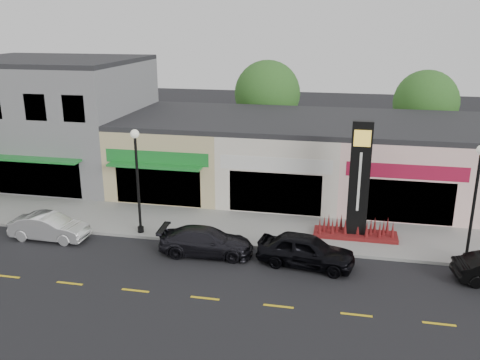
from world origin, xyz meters
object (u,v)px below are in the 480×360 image
at_px(lamp_west_near, 137,171).
at_px(car_dark_sedan, 206,241).
at_px(pylon_sign, 358,197).
at_px(car_white_van, 49,227).
at_px(lamp_east_near, 476,192).
at_px(car_black_sedan, 306,250).

height_order(lamp_west_near, car_dark_sedan, lamp_west_near).
height_order(pylon_sign, car_dark_sedan, pylon_sign).
relative_size(lamp_west_near, car_dark_sedan, 1.21).
bearing_deg(car_dark_sedan, pylon_sign, -68.33).
distance_m(lamp_west_near, car_dark_sedan, 5.11).
relative_size(lamp_west_near, car_white_van, 1.36).
height_order(lamp_west_near, car_white_van, lamp_west_near).
relative_size(lamp_west_near, pylon_sign, 0.91).
distance_m(lamp_west_near, lamp_east_near, 16.00).
xyz_separation_m(lamp_east_near, car_white_van, (-20.36, -1.46, -2.81)).
distance_m(lamp_west_near, car_black_sedan, 9.32).
xyz_separation_m(pylon_sign, car_white_van, (-15.36, -3.15, -1.61)).
xyz_separation_m(pylon_sign, car_black_sedan, (-2.26, -3.45, -1.52)).
bearing_deg(lamp_east_near, car_black_sedan, -166.39).
bearing_deg(pylon_sign, car_white_van, -168.39).
bearing_deg(lamp_west_near, car_black_sedan, -11.37).
height_order(pylon_sign, car_black_sedan, pylon_sign).
bearing_deg(pylon_sign, lamp_west_near, -171.23).
bearing_deg(car_dark_sedan, car_black_sedan, -95.73).
xyz_separation_m(lamp_west_near, lamp_east_near, (16.00, 0.00, 0.00)).
bearing_deg(lamp_east_near, lamp_west_near, 180.00).
relative_size(car_dark_sedan, car_black_sedan, 1.02).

